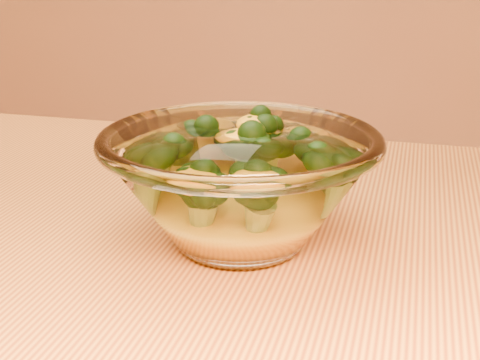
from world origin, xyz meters
TOP-DOWN VIEW (x-y plane):
  - glass_bowl at (0.09, 0.06)m, footprint 0.23×0.23m
  - cheese_sauce at (0.09, 0.06)m, footprint 0.13×0.13m
  - broccoli_heap at (0.09, 0.07)m, footprint 0.17×0.15m

SIDE VIEW (x-z plane):
  - cheese_sauce at x=0.09m, z-range 0.76..0.80m
  - glass_bowl at x=0.09m, z-range 0.75..0.85m
  - broccoli_heap at x=0.09m, z-range 0.78..0.86m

